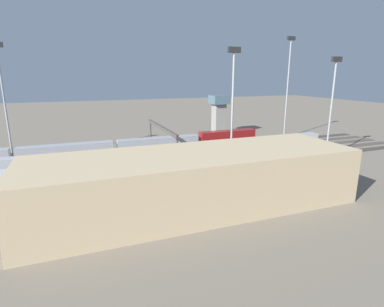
# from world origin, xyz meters

# --- Properties ---
(ground_plane) EXTENTS (400.00, 400.00, 0.00)m
(ground_plane) POSITION_xyz_m (0.00, 0.00, 0.00)
(ground_plane) COLOR #756B5B
(track_bed_0) EXTENTS (140.00, 2.80, 0.12)m
(track_bed_0) POSITION_xyz_m (0.00, -10.00, 0.06)
(track_bed_0) COLOR #3D3833
(track_bed_0) RESTS_ON ground_plane
(track_bed_1) EXTENTS (140.00, 2.80, 0.12)m
(track_bed_1) POSITION_xyz_m (0.00, -5.00, 0.06)
(track_bed_1) COLOR #4C443D
(track_bed_1) RESTS_ON ground_plane
(track_bed_2) EXTENTS (140.00, 2.80, 0.12)m
(track_bed_2) POSITION_xyz_m (0.00, 0.00, 0.06)
(track_bed_2) COLOR #4C443D
(track_bed_2) RESTS_ON ground_plane
(track_bed_3) EXTENTS (140.00, 2.80, 0.12)m
(track_bed_3) POSITION_xyz_m (0.00, 5.00, 0.06)
(track_bed_3) COLOR #4C443D
(track_bed_3) RESTS_ON ground_plane
(track_bed_4) EXTENTS (140.00, 2.80, 0.12)m
(track_bed_4) POSITION_xyz_m (0.00, 10.00, 0.06)
(track_bed_4) COLOR #3D3833
(track_bed_4) RESTS_ON ground_plane
(train_on_track_2) EXTENTS (95.60, 3.00, 3.80)m
(train_on_track_2) POSITION_xyz_m (2.28, 0.00, 2.02)
(train_on_track_2) COLOR #B7BABF
(train_on_track_2) RESTS_ON ground_plane
(train_on_track_4) EXTENTS (71.40, 3.00, 3.80)m
(train_on_track_4) POSITION_xyz_m (24.79, 10.00, 2.02)
(train_on_track_4) COLOR silver
(train_on_track_4) RESTS_ON ground_plane
(train_on_track_0) EXTENTS (90.60, 3.06, 4.40)m
(train_on_track_0) POSITION_xyz_m (15.12, -10.00, 2.07)
(train_on_track_0) COLOR maroon
(train_on_track_0) RESTS_ON ground_plane
(train_on_track_3) EXTENTS (10.00, 3.00, 5.00)m
(train_on_track_3) POSITION_xyz_m (10.26, 5.00, 2.16)
(train_on_track_3) COLOR #D85914
(train_on_track_3) RESTS_ON ground_plane
(light_mast_0) EXTENTS (2.80, 0.70, 28.37)m
(light_mast_0) POSITION_xyz_m (37.78, -12.99, 17.97)
(light_mast_0) COLOR #9EA0A5
(light_mast_0) RESTS_ON ground_plane
(light_mast_1) EXTENTS (2.80, 0.70, 25.23)m
(light_mast_1) POSITION_xyz_m (-37.15, 13.49, 16.25)
(light_mast_1) COLOR #9EA0A5
(light_mast_1) RESTS_ON ground_plane
(light_mast_2) EXTENTS (2.80, 0.70, 32.88)m
(light_mast_2) POSITION_xyz_m (-44.03, -12.74, 20.39)
(light_mast_2) COLOR #9EA0A5
(light_mast_2) RESTS_ON ground_plane
(light_mast_3) EXTENTS (2.80, 0.70, 26.61)m
(light_mast_3) POSITION_xyz_m (-9.55, 13.49, 17.01)
(light_mast_3) COLOR #9EA0A5
(light_mast_3) RESTS_ON ground_plane
(signal_gantry) EXTENTS (0.70, 25.00, 8.80)m
(signal_gantry) POSITION_xyz_m (2.64, 0.00, 7.42)
(signal_gantry) COLOR #4C4742
(signal_gantry) RESTS_ON ground_plane
(maintenance_shed) EXTENTS (52.14, 15.84, 9.17)m
(maintenance_shed) POSITION_xyz_m (5.13, 29.10, 4.58)
(maintenance_shed) COLOR tan
(maintenance_shed) RESTS_ON ground_plane
(control_tower) EXTENTS (6.00, 6.00, 14.09)m
(control_tower) POSITION_xyz_m (-25.75, -26.35, 8.21)
(control_tower) COLOR gray
(control_tower) RESTS_ON ground_plane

